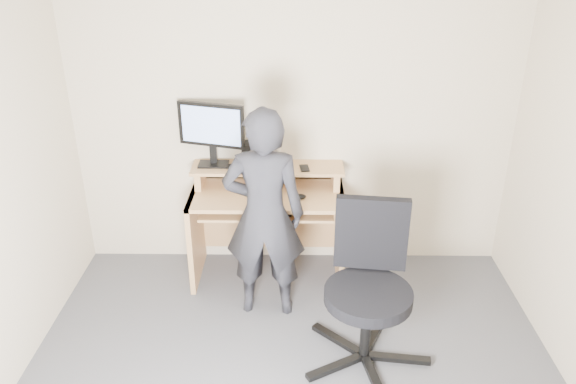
{
  "coord_description": "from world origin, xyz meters",
  "views": [
    {
      "loc": [
        0.01,
        -2.48,
        2.64
      ],
      "look_at": [
        -0.03,
        1.05,
        0.95
      ],
      "focal_mm": 35.0,
      "sensor_mm": 36.0,
      "label": 1
    }
  ],
  "objects_px": {
    "person": "(264,215)",
    "desk": "(268,211)",
    "monitor": "(211,129)",
    "office_chair": "(369,281)"
  },
  "relations": [
    {
      "from": "monitor",
      "to": "person",
      "type": "distance_m",
      "value": 0.86
    },
    {
      "from": "monitor",
      "to": "office_chair",
      "type": "xyz_separation_m",
      "value": [
        1.12,
        -1.11,
        -0.63
      ]
    },
    {
      "from": "monitor",
      "to": "person",
      "type": "xyz_separation_m",
      "value": [
        0.43,
        -0.62,
        -0.42
      ]
    },
    {
      "from": "desk",
      "to": "person",
      "type": "distance_m",
      "value": 0.58
    },
    {
      "from": "desk",
      "to": "office_chair",
      "type": "relative_size",
      "value": 1.13
    },
    {
      "from": "person",
      "to": "desk",
      "type": "bearing_deg",
      "value": -88.68
    },
    {
      "from": "office_chair",
      "to": "person",
      "type": "distance_m",
      "value": 0.87
    },
    {
      "from": "office_chair",
      "to": "person",
      "type": "relative_size",
      "value": 0.67
    },
    {
      "from": "office_chair",
      "to": "monitor",
      "type": "bearing_deg",
      "value": 142.21
    },
    {
      "from": "monitor",
      "to": "office_chair",
      "type": "bearing_deg",
      "value": -28.37
    }
  ]
}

